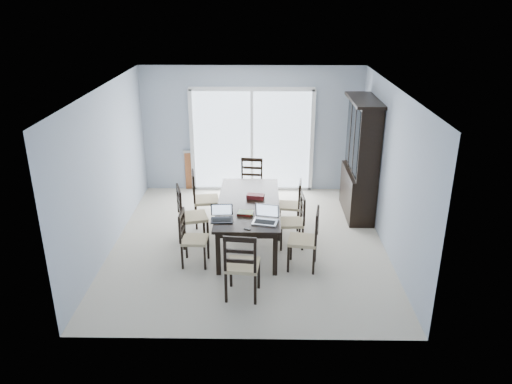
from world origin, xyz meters
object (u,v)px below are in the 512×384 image
dining_table (249,206)px  china_hutch (361,160)px  laptop_silver (265,219)px  chair_right_near (309,233)px  chair_right_mid (296,215)px  chair_left_near (189,232)px  chair_end_near (241,259)px  hot_tub (220,158)px  chair_left_far (200,193)px  chair_end_far (251,178)px  laptop_dark (222,217)px  chair_right_far (294,199)px  cell_phone (247,229)px  chair_left_mid (187,210)px  game_box (255,196)px

dining_table → china_hutch: 2.41m
laptop_silver → chair_right_near: bearing=12.0°
china_hutch → laptop_silver: bearing=-130.9°
chair_right_mid → chair_left_near: bearing=106.9°
chair_right_near → chair_end_near: 1.31m
china_hutch → chair_left_near: bearing=-146.4°
dining_table → chair_left_near: size_ratio=2.17×
chair_right_mid → chair_right_near: bearing=-172.2°
hot_tub → chair_left_far: bearing=-93.1°
chair_end_near → chair_end_far: chair_end_near is taller
chair_left_far → laptop_dark: bearing=9.6°
china_hutch → laptop_dark: 3.12m
china_hutch → chair_right_far: china_hutch is taller
chair_left_near → cell_phone: size_ratio=10.14×
dining_table → chair_right_far: (0.78, 0.64, -0.14)m
chair_left_near → chair_right_mid: bearing=112.9°
chair_left_near → chair_end_near: (0.84, -0.96, 0.08)m
chair_left_near → chair_left_far: 1.42m
chair_right_far → chair_end_far: chair_end_far is taller
china_hutch → chair_end_near: china_hutch is taller
chair_left_near → cell_phone: (0.90, -0.31, 0.22)m
chair_left_mid → laptop_silver: bearing=43.6°
chair_left_near → hot_tub: 4.00m
chair_right_mid → chair_left_far: bearing=61.0°
china_hutch → chair_right_far: bearing=-153.8°
chair_left_mid → laptop_silver: 1.50m
chair_right_far → cell_phone: size_ratio=10.08×
laptop_silver → game_box: size_ratio=1.45×
dining_table → chair_left_mid: 1.01m
chair_right_far → chair_left_mid: bearing=117.4°
chair_left_far → laptop_dark: 1.54m
chair_left_near → chair_left_mid: (-0.12, 0.67, 0.08)m
chair_left_far → chair_end_far: chair_left_far is taller
laptop_silver → game_box: bearing=111.8°
chair_left_mid → chair_left_far: (0.13, 0.75, -0.00)m
chair_left_near → china_hutch: bearing=125.9°
chair_left_far → chair_right_near: (1.81, -1.51, -0.02)m
chair_left_far → cell_phone: (0.89, -1.73, 0.14)m
chair_left_mid → chair_end_far: (1.02, 1.56, -0.02)m
chair_end_far → laptop_dark: bearing=86.2°
chair_right_mid → laptop_dark: bearing=115.7°
chair_end_near → dining_table: bearing=94.5°
china_hutch → chair_right_far: size_ratio=2.18×
chair_right_far → chair_end_near: size_ratio=0.86×
chair_left_mid → chair_right_mid: bearing=73.0°
chair_left_mid → cell_phone: bearing=30.5°
chair_left_mid → chair_end_far: bearing=130.9°
dining_table → chair_end_near: bearing=-91.7°
chair_left_far → laptop_dark: (0.50, -1.44, 0.19)m
chair_right_mid → cell_phone: chair_right_mid is taller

